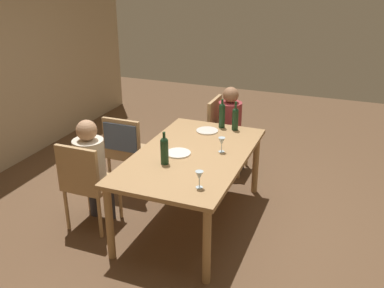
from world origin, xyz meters
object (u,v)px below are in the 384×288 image
(wine_glass_centre, at_px, (199,176))
(chair_far_left, at_px, (86,180))
(wine_bottle_tall_green, at_px, (235,118))
(wine_bottle_short_olive, at_px, (164,150))
(dining_table, at_px, (192,161))
(wine_glass_near_left, at_px, (222,142))
(wine_bottle_dark_red, at_px, (222,115))
(dinner_plate_host, at_px, (207,131))
(person_man_bearded, at_px, (92,165))
(chair_right_end, at_px, (223,130))
(handbag, at_px, (147,167))
(chair_far_right, at_px, (126,145))
(person_woman_host, at_px, (232,123))
(dinner_plate_guest_left, at_px, (178,153))

(wine_glass_centre, bearing_deg, chair_far_left, 84.22)
(wine_bottle_tall_green, xyz_separation_m, wine_bottle_short_olive, (-1.07, 0.36, 0.00))
(dining_table, distance_m, wine_glass_near_left, 0.35)
(wine_bottle_dark_red, height_order, dinner_plate_host, wine_bottle_dark_red)
(person_man_bearded, bearing_deg, wine_bottle_short_olive, 5.94)
(wine_bottle_tall_green, bearing_deg, chair_right_end, 30.06)
(chair_right_end, height_order, handbag, chair_right_end)
(person_man_bearded, xyz_separation_m, wine_bottle_tall_green, (1.15, -1.11, 0.25))
(wine_bottle_tall_green, height_order, wine_bottle_dark_red, wine_bottle_dark_red)
(wine_bottle_tall_green, distance_m, handbag, 1.36)
(person_man_bearded, relative_size, wine_bottle_dark_red, 3.40)
(wine_glass_near_left, bearing_deg, chair_right_end, 16.71)
(dining_table, distance_m, chair_far_right, 0.95)
(wine_glass_centre, bearing_deg, person_woman_host, 8.40)
(wine_bottle_tall_green, relative_size, wine_bottle_short_olive, 1.04)
(chair_far_right, bearing_deg, chair_right_end, 50.74)
(person_woman_host, relative_size, person_man_bearded, 0.98)
(dinner_plate_host, distance_m, handbag, 1.07)
(chair_right_end, xyz_separation_m, chair_far_left, (-1.77, 0.81, 0.00))
(wine_glass_near_left, xyz_separation_m, dinner_plate_host, (0.47, 0.31, -0.10))
(wine_bottle_tall_green, xyz_separation_m, wine_glass_near_left, (-0.62, -0.05, -0.03))
(dining_table, bearing_deg, dinner_plate_host, 5.76)
(handbag, bearing_deg, wine_bottle_dark_red, -88.08)
(wine_bottle_dark_red, bearing_deg, wine_bottle_tall_green, -96.19)
(dining_table, height_order, dinner_plate_guest_left, dinner_plate_guest_left)
(dining_table, height_order, wine_bottle_tall_green, wine_bottle_tall_green)
(person_woman_host, bearing_deg, wine_bottle_dark_red, 2.75)
(wine_bottle_short_olive, xyz_separation_m, wine_glass_near_left, (0.44, -0.40, -0.03))
(wine_glass_near_left, bearing_deg, wine_bottle_dark_red, 17.61)
(person_woman_host, height_order, dinner_plate_guest_left, person_woman_host)
(wine_bottle_dark_red, xyz_separation_m, wine_bottle_short_olive, (-1.08, 0.20, -0.01))
(dinner_plate_host, bearing_deg, dinner_plate_guest_left, 174.78)
(wine_bottle_dark_red, xyz_separation_m, handbag, (-0.03, 0.95, -0.80))
(dinner_plate_guest_left, bearing_deg, chair_right_end, -1.52)
(wine_bottle_short_olive, relative_size, handbag, 1.11)
(handbag, bearing_deg, person_woman_host, -60.59)
(dining_table, height_order, wine_bottle_dark_red, wine_bottle_dark_red)
(handbag, bearing_deg, chair_far_left, 180.00)
(person_man_bearded, height_order, wine_glass_centre, person_man_bearded)
(wine_glass_centre, bearing_deg, wine_bottle_short_olive, 55.54)
(chair_far_left, relative_size, dinner_plate_host, 3.85)
(wine_bottle_dark_red, relative_size, wine_glass_centre, 2.20)
(chair_far_right, height_order, dinner_plate_guest_left, chair_far_right)
(wine_glass_near_left, xyz_separation_m, dinner_plate_guest_left, (-0.20, 0.37, -0.10))
(chair_far_right, distance_m, wine_bottle_dark_red, 1.12)
(dinner_plate_guest_left, bearing_deg, handbag, 44.00)
(dining_table, bearing_deg, wine_bottle_dark_red, -3.58)
(dining_table, bearing_deg, dinner_plate_guest_left, 113.72)
(wine_glass_centre, xyz_separation_m, dinner_plate_host, (1.22, 0.37, -0.10))
(dining_table, xyz_separation_m, handbag, (0.75, 0.90, -0.57))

